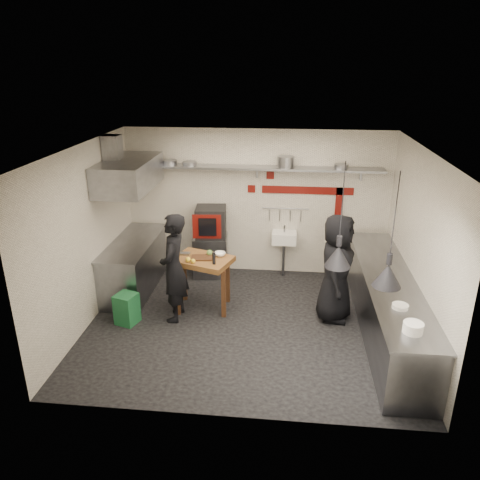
# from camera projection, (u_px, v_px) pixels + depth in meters

# --- Properties ---
(floor) EXTENTS (5.00, 5.00, 0.00)m
(floor) POSITION_uv_depth(u_px,v_px,m) (246.00, 324.00, 7.50)
(floor) COLOR black
(floor) RESTS_ON ground
(ceiling) EXTENTS (5.00, 5.00, 0.00)m
(ceiling) POSITION_uv_depth(u_px,v_px,m) (247.00, 149.00, 6.49)
(ceiling) COLOR beige
(ceiling) RESTS_ON floor
(wall_back) EXTENTS (5.00, 0.04, 2.80)m
(wall_back) POSITION_uv_depth(u_px,v_px,m) (257.00, 203.00, 8.94)
(wall_back) COLOR silver
(wall_back) RESTS_ON floor
(wall_front) EXTENTS (5.00, 0.04, 2.80)m
(wall_front) POSITION_uv_depth(u_px,v_px,m) (229.00, 313.00, 5.04)
(wall_front) COLOR silver
(wall_front) RESTS_ON floor
(wall_left) EXTENTS (0.04, 4.20, 2.80)m
(wall_left) POSITION_uv_depth(u_px,v_px,m) (86.00, 237.00, 7.24)
(wall_left) COLOR silver
(wall_left) RESTS_ON floor
(wall_right) EXTENTS (0.04, 4.20, 2.80)m
(wall_right) POSITION_uv_depth(u_px,v_px,m) (419.00, 249.00, 6.75)
(wall_right) COLOR silver
(wall_right) RESTS_ON floor
(red_band_horiz) EXTENTS (1.70, 0.02, 0.14)m
(red_band_horiz) POSITION_uv_depth(u_px,v_px,m) (307.00, 190.00, 8.73)
(red_band_horiz) COLOR #620F0A
(red_band_horiz) RESTS_ON wall_back
(red_band_vert) EXTENTS (0.14, 0.02, 1.10)m
(red_band_vert) POSITION_uv_depth(u_px,v_px,m) (338.00, 216.00, 8.84)
(red_band_vert) COLOR #620F0A
(red_band_vert) RESTS_ON wall_back
(red_tile_a) EXTENTS (0.14, 0.02, 0.14)m
(red_tile_a) POSITION_uv_depth(u_px,v_px,m) (270.00, 175.00, 8.70)
(red_tile_a) COLOR #620F0A
(red_tile_a) RESTS_ON wall_back
(red_tile_b) EXTENTS (0.14, 0.02, 0.14)m
(red_tile_b) POSITION_uv_depth(u_px,v_px,m) (251.00, 189.00, 8.83)
(red_tile_b) COLOR #620F0A
(red_tile_b) RESTS_ON wall_back
(back_shelf) EXTENTS (4.60, 0.34, 0.04)m
(back_shelf) POSITION_uv_depth(u_px,v_px,m) (256.00, 168.00, 8.52)
(back_shelf) COLOR slate
(back_shelf) RESTS_ON wall_back
(shelf_bracket_left) EXTENTS (0.04, 0.06, 0.24)m
(shelf_bracket_left) POSITION_uv_depth(u_px,v_px,m) (157.00, 169.00, 8.88)
(shelf_bracket_left) COLOR slate
(shelf_bracket_left) RESTS_ON wall_back
(shelf_bracket_mid) EXTENTS (0.04, 0.06, 0.24)m
(shelf_bracket_mid) POSITION_uv_depth(u_px,v_px,m) (257.00, 171.00, 8.69)
(shelf_bracket_mid) COLOR slate
(shelf_bracket_mid) RESTS_ON wall_back
(shelf_bracket_right) EXTENTS (0.04, 0.06, 0.24)m
(shelf_bracket_right) POSITION_uv_depth(u_px,v_px,m) (361.00, 174.00, 8.51)
(shelf_bracket_right) COLOR slate
(shelf_bracket_right) RESTS_ON wall_back
(pan_far_left) EXTENTS (0.33, 0.33, 0.09)m
(pan_far_left) POSITION_uv_depth(u_px,v_px,m) (170.00, 162.00, 8.65)
(pan_far_left) COLOR slate
(pan_far_left) RESTS_ON back_shelf
(pan_mid_left) EXTENTS (0.31, 0.31, 0.07)m
(pan_mid_left) POSITION_uv_depth(u_px,v_px,m) (190.00, 163.00, 8.62)
(pan_mid_left) COLOR slate
(pan_mid_left) RESTS_ON back_shelf
(stock_pot) EXTENTS (0.36, 0.36, 0.20)m
(stock_pot) POSITION_uv_depth(u_px,v_px,m) (286.00, 162.00, 8.42)
(stock_pot) COLOR slate
(stock_pot) RESTS_ON back_shelf
(pan_right) EXTENTS (0.31, 0.31, 0.08)m
(pan_right) POSITION_uv_depth(u_px,v_px,m) (341.00, 166.00, 8.35)
(pan_right) COLOR slate
(pan_right) RESTS_ON back_shelf
(oven_stand) EXTENTS (0.69, 0.64, 0.80)m
(oven_stand) POSITION_uv_depth(u_px,v_px,m) (211.00, 255.00, 9.10)
(oven_stand) COLOR slate
(oven_stand) RESTS_ON floor
(combi_oven) EXTENTS (0.60, 0.56, 0.58)m
(combi_oven) POSITION_uv_depth(u_px,v_px,m) (211.00, 222.00, 8.84)
(combi_oven) COLOR black
(combi_oven) RESTS_ON oven_stand
(oven_door) EXTENTS (0.53, 0.08, 0.46)m
(oven_door) POSITION_uv_depth(u_px,v_px,m) (207.00, 227.00, 8.60)
(oven_door) COLOR #620F0A
(oven_door) RESTS_ON combi_oven
(oven_glass) EXTENTS (0.33, 0.04, 0.34)m
(oven_glass) POSITION_uv_depth(u_px,v_px,m) (207.00, 227.00, 8.57)
(oven_glass) COLOR black
(oven_glass) RESTS_ON oven_door
(hand_sink) EXTENTS (0.46, 0.34, 0.22)m
(hand_sink) POSITION_uv_depth(u_px,v_px,m) (284.00, 238.00, 8.94)
(hand_sink) COLOR white
(hand_sink) RESTS_ON wall_back
(sink_tap) EXTENTS (0.03, 0.03, 0.14)m
(sink_tap) POSITION_uv_depth(u_px,v_px,m) (285.00, 229.00, 8.88)
(sink_tap) COLOR slate
(sink_tap) RESTS_ON hand_sink
(sink_drain) EXTENTS (0.06, 0.06, 0.66)m
(sink_drain) POSITION_uv_depth(u_px,v_px,m) (283.00, 259.00, 9.06)
(sink_drain) COLOR slate
(sink_drain) RESTS_ON floor
(utensil_rail) EXTENTS (0.90, 0.02, 0.02)m
(utensil_rail) POSITION_uv_depth(u_px,v_px,m) (285.00, 208.00, 8.88)
(utensil_rail) COLOR slate
(utensil_rail) RESTS_ON wall_back
(counter_right) EXTENTS (0.70, 3.80, 0.90)m
(counter_right) POSITION_uv_depth(u_px,v_px,m) (387.00, 306.00, 7.13)
(counter_right) COLOR slate
(counter_right) RESTS_ON floor
(counter_right_top) EXTENTS (0.76, 3.90, 0.03)m
(counter_right_top) POSITION_uv_depth(u_px,v_px,m) (390.00, 279.00, 6.96)
(counter_right_top) COLOR slate
(counter_right_top) RESTS_ON counter_right
(plate_stack) EXTENTS (0.25, 0.25, 0.13)m
(plate_stack) POSITION_uv_depth(u_px,v_px,m) (413.00, 328.00, 5.53)
(plate_stack) COLOR white
(plate_stack) RESTS_ON counter_right_top
(small_bowl_right) EXTENTS (0.28, 0.28, 0.05)m
(small_bowl_right) POSITION_uv_depth(u_px,v_px,m) (400.00, 306.00, 6.09)
(small_bowl_right) COLOR white
(small_bowl_right) RESTS_ON counter_right_top
(counter_left) EXTENTS (0.70, 1.90, 0.90)m
(counter_left) POSITION_uv_depth(u_px,v_px,m) (134.00, 266.00, 8.52)
(counter_left) COLOR slate
(counter_left) RESTS_ON floor
(counter_left_top) EXTENTS (0.76, 2.00, 0.03)m
(counter_left_top) POSITION_uv_depth(u_px,v_px,m) (132.00, 242.00, 8.35)
(counter_left_top) COLOR slate
(counter_left_top) RESTS_ON counter_left
(extractor_hood) EXTENTS (0.78, 1.60, 0.50)m
(extractor_hood) POSITION_uv_depth(u_px,v_px,m) (129.00, 174.00, 7.90)
(extractor_hood) COLOR slate
(extractor_hood) RESTS_ON ceiling
(hood_duct) EXTENTS (0.28, 0.28, 0.50)m
(hood_duct) POSITION_uv_depth(u_px,v_px,m) (112.00, 150.00, 7.78)
(hood_duct) COLOR slate
(hood_duct) RESTS_ON ceiling
(green_bin) EXTENTS (0.39, 0.39, 0.50)m
(green_bin) POSITION_uv_depth(u_px,v_px,m) (127.00, 309.00, 7.45)
(green_bin) COLOR #1A6132
(green_bin) RESTS_ON floor
(prep_table) EXTENTS (1.08, 0.90, 0.92)m
(prep_table) POSITION_uv_depth(u_px,v_px,m) (203.00, 283.00, 7.83)
(prep_table) COLOR brown
(prep_table) RESTS_ON floor
(cutting_board) EXTENTS (0.37, 0.29, 0.02)m
(cutting_board) POSITION_uv_depth(u_px,v_px,m) (202.00, 258.00, 7.65)
(cutting_board) COLOR #442715
(cutting_board) RESTS_ON prep_table
(pepper_mill) EXTENTS (0.07, 0.07, 0.20)m
(pepper_mill) POSITION_uv_depth(u_px,v_px,m) (214.00, 258.00, 7.41)
(pepper_mill) COLOR black
(pepper_mill) RESTS_ON prep_table
(lemon_a) EXTENTS (0.09, 0.09, 0.09)m
(lemon_a) POSITION_uv_depth(u_px,v_px,m) (188.00, 260.00, 7.50)
(lemon_a) COLOR yellow
(lemon_a) RESTS_ON prep_table
(lemon_b) EXTENTS (0.08, 0.08, 0.08)m
(lemon_b) POSITION_uv_depth(u_px,v_px,m) (193.00, 261.00, 7.45)
(lemon_b) COLOR yellow
(lemon_b) RESTS_ON prep_table
(veg_ball) EXTENTS (0.12, 0.12, 0.10)m
(veg_ball) POSITION_uv_depth(u_px,v_px,m) (210.00, 253.00, 7.75)
(veg_ball) COLOR #5A823A
(veg_ball) RESTS_ON prep_table
(steel_tray) EXTENTS (0.17, 0.12, 0.03)m
(steel_tray) POSITION_uv_depth(u_px,v_px,m) (185.00, 254.00, 7.80)
(steel_tray) COLOR slate
(steel_tray) RESTS_ON prep_table
(bowl) EXTENTS (0.22, 0.22, 0.06)m
(bowl) POSITION_uv_depth(u_px,v_px,m) (220.00, 254.00, 7.74)
(bowl) COLOR white
(bowl) RESTS_ON prep_table
(heat_lamp_near) EXTENTS (0.36, 0.36, 1.42)m
(heat_lamp_near) POSITION_uv_depth(u_px,v_px,m) (341.00, 216.00, 5.98)
(heat_lamp_near) COLOR black
(heat_lamp_near) RESTS_ON ceiling
(heat_lamp_far) EXTENTS (0.44, 0.44, 1.44)m
(heat_lamp_far) POSITION_uv_depth(u_px,v_px,m) (393.00, 231.00, 5.48)
(heat_lamp_far) COLOR black
(heat_lamp_far) RESTS_ON ceiling
(chef_left) EXTENTS (0.43, 0.65, 1.78)m
(chef_left) POSITION_uv_depth(u_px,v_px,m) (174.00, 268.00, 7.37)
(chef_left) COLOR black
(chef_left) RESTS_ON floor
(chef_right) EXTENTS (0.73, 0.96, 1.77)m
(chef_right) POSITION_uv_depth(u_px,v_px,m) (336.00, 268.00, 7.37)
(chef_right) COLOR black
(chef_right) RESTS_ON floor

